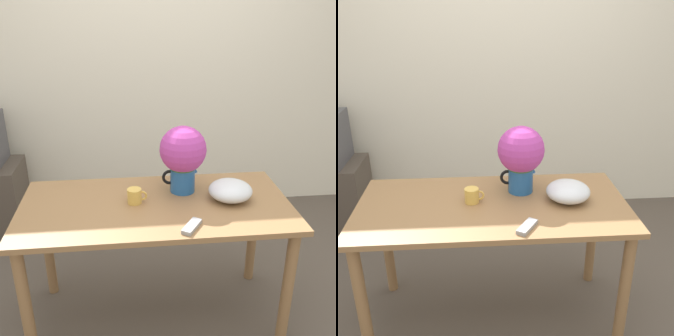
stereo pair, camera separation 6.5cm
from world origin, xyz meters
TOP-DOWN VIEW (x-y plane):
  - wall_back at (0.00, 1.64)m, footprint 8.00×0.05m
  - table at (-0.12, 0.18)m, footprint 1.44×0.71m
  - flower_vase at (0.04, 0.32)m, footprint 0.26×0.26m
  - coffee_mug at (-0.23, 0.21)m, footprint 0.11×0.08m
  - white_bowl at (0.29, 0.19)m, footprint 0.24×0.24m
  - remote_control at (0.03, -0.08)m, footprint 0.12×0.14m

SIDE VIEW (x-z plane):
  - table at x=-0.12m, z-range 0.27..1.04m
  - remote_control at x=0.03m, z-range 0.77..0.79m
  - coffee_mug at x=-0.23m, z-range 0.77..0.85m
  - white_bowl at x=0.29m, z-range 0.77..0.88m
  - flower_vase at x=0.04m, z-range 0.80..1.18m
  - wall_back at x=0.00m, z-range 0.00..2.60m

